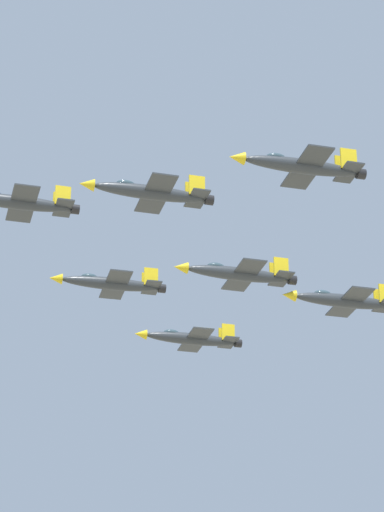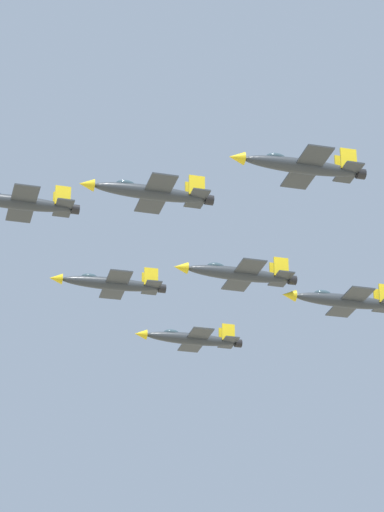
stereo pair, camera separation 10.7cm
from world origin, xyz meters
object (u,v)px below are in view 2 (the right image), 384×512
object	(u,v)px
jet_right_outer	(191,338)
jet_slot_rear	(238,273)
jet_lead	(17,202)
jet_right_wingman	(111,283)
jet_left_outer	(301,165)
jet_trailing	(345,300)
jet_left_wingman	(150,192)

from	to	relation	value
jet_right_outer	jet_slot_rear	bearing A→B (deg)	89.92
jet_lead	jet_right_wingman	world-z (taller)	jet_lead
jet_left_outer	jet_right_outer	size ratio (longest dim) A/B	0.98
jet_lead	jet_right_outer	xyz separation A→B (m)	(-16.34, 39.58, -7.17)
jet_lead	jet_right_wingman	size ratio (longest dim) A/B	1.04
jet_slot_rear	jet_trailing	bearing A→B (deg)	179.23
jet_right_wingman	jet_trailing	size ratio (longest dim) A/B	0.97
jet_right_outer	jet_lead	bearing A→B (deg)	40.28
jet_left_outer	jet_trailing	bearing A→B (deg)	-120.51
jet_lead	jet_slot_rear	world-z (taller)	jet_lead
jet_left_wingman	jet_left_outer	bearing A→B (deg)	139.01
jet_lead	jet_left_wingman	size ratio (longest dim) A/B	1.02
jet_left_outer	jet_trailing	xyz separation A→B (m)	(-21.37, 24.06, -5.23)
jet_right_wingman	jet_right_outer	bearing A→B (deg)	-138.51
jet_left_wingman	jet_right_outer	xyz separation A→B (m)	(-34.56, 28.33, -3.71)
jet_left_wingman	jet_left_outer	world-z (taller)	jet_left_wingman
jet_right_outer	jet_trailing	bearing A→B (deg)	120.38
jet_left_outer	jet_right_outer	xyz separation A→B (m)	(-52.78, 17.07, -2.42)
jet_lead	jet_slot_rear	bearing A→B (deg)	179.78
jet_trailing	jet_left_outer	bearing A→B (deg)	59.60
jet_right_outer	jet_slot_rear	xyz separation A→B (m)	(26.39, -8.54, -0.28)
jet_right_wingman	jet_left_outer	xyz separation A→B (m)	(44.61, 2.72, 0.10)
jet_left_outer	jet_right_outer	distance (m)	55.52
jet_lead	jet_slot_rear	size ratio (longest dim) A/B	1.01
jet_trailing	jet_left_wingman	bearing A→B (deg)	23.09
jet_right_outer	jet_left_outer	bearing A→B (deg)	89.92
jet_right_outer	jet_left_wingman	bearing A→B (deg)	68.50
jet_right_wingman	jet_trailing	distance (m)	35.82
jet_right_wingman	jet_trailing	world-z (taller)	jet_right_wingman
jet_slot_rear	jet_left_outer	bearing A→B (deg)	89.23
jet_lead	jet_left_outer	distance (m)	43.09
jet_left_wingman	jet_slot_rear	size ratio (longest dim) A/B	0.99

